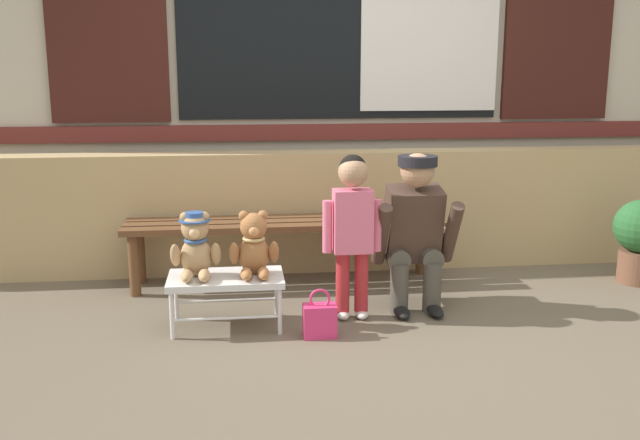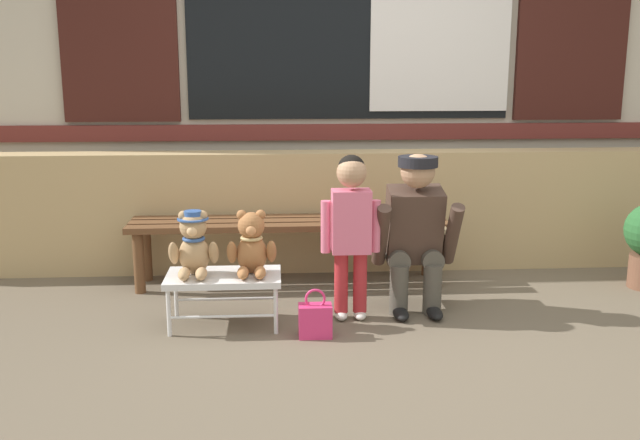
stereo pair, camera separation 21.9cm
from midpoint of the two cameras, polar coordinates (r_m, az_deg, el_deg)
ground_plane at (r=3.93m, az=6.66°, el=-9.50°), size 60.00×60.00×0.00m
brick_low_wall at (r=5.16m, az=3.97°, el=0.77°), size 6.66×0.25×0.85m
shop_facade at (r=5.58m, az=3.50°, el=15.71°), size 6.80×0.26×3.57m
wooden_bench_long at (r=4.77m, az=-1.19°, el=-0.79°), size 2.10×0.40×0.44m
small_display_bench at (r=4.06m, az=-6.13°, el=-4.79°), size 0.64×0.36×0.30m
teddy_bear_with_hat at (r=4.01m, az=-8.48°, el=-1.98°), size 0.28×0.27×0.36m
teddy_bear_plain at (r=4.00m, az=-3.91°, el=-2.05°), size 0.28×0.26×0.36m
child_standing at (r=4.07m, az=4.03°, el=0.06°), size 0.35×0.18×0.96m
adult_crouching at (r=4.30m, az=9.10°, el=-0.94°), size 0.50×0.49×0.95m
handbag_on_ground at (r=3.92m, az=1.23°, el=-7.95°), size 0.18×0.11×0.27m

